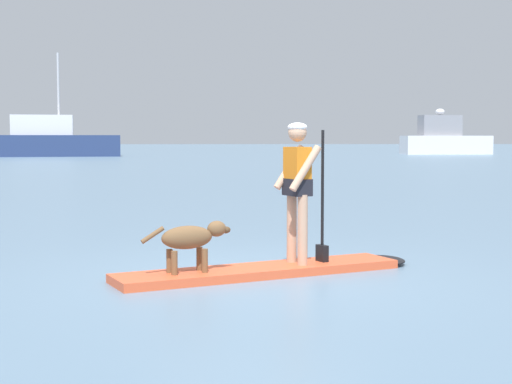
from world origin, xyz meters
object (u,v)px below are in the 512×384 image
Objects in this scene: paddleboard at (277,269)px; moored_boat_port at (444,140)px; moored_boat_starboard at (50,141)px; dog at (191,239)px; person_paddler at (298,182)px.

paddleboard is 0.41× the size of moored_boat_port.
paddleboard is 0.31× the size of moored_boat_starboard.
moored_boat_port reaches higher than dog.
moored_boat_starboard is (-14.91, 59.47, 0.90)m from dog.
dog is 61.32m from moored_boat_starboard.
person_paddler is (0.26, 0.12, 1.02)m from paddleboard.
moored_boat_port reaches higher than paddleboard.
paddleboard is 69.53m from moored_boat_port.
moored_boat_starboard reaches higher than moored_boat_port.
dog is 0.08× the size of moored_boat_starboard.
dog is at bearing -155.88° from person_paddler.
paddleboard is 2.20× the size of person_paddler.
moored_boat_port is (37.10, 7.17, 0.09)m from moored_boat_starboard.
dog is at bearing -75.92° from moored_boat_starboard.
dog is at bearing -155.88° from paddleboard.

